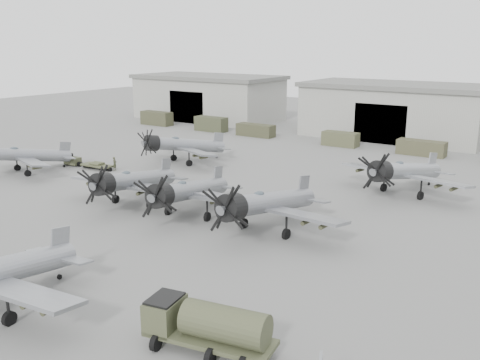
{
  "coord_description": "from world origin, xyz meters",
  "views": [
    {
      "loc": [
        27.8,
        -23.27,
        15.07
      ],
      "look_at": [
        0.46,
        16.82,
        2.5
      ],
      "focal_mm": 40.0,
      "sensor_mm": 36.0,
      "label": 1
    }
  ],
  "objects_px": {
    "fuel_tanker": "(208,324)",
    "aircraft_far_0": "(180,145)",
    "aircraft_mid_1": "(131,181)",
    "aircraft_extra_291": "(186,192)",
    "ground_crew": "(115,164)",
    "aircraft_mid_0": "(20,155)",
    "aircraft_mid_2": "(264,204)",
    "aircraft_far_1": "(402,172)",
    "tug_trailer": "(82,163)"
  },
  "relations": [
    {
      "from": "aircraft_mid_2",
      "to": "aircraft_far_1",
      "type": "xyz_separation_m",
      "value": [
        5.62,
        17.29,
        -0.04
      ]
    },
    {
      "from": "aircraft_mid_2",
      "to": "fuel_tanker",
      "type": "bearing_deg",
      "value": -64.27
    },
    {
      "from": "aircraft_mid_2",
      "to": "aircraft_far_0",
      "type": "relative_size",
      "value": 1.07
    },
    {
      "from": "fuel_tanker",
      "to": "aircraft_far_0",
      "type": "bearing_deg",
      "value": 121.92
    },
    {
      "from": "aircraft_mid_2",
      "to": "fuel_tanker",
      "type": "height_order",
      "value": "aircraft_mid_2"
    },
    {
      "from": "aircraft_far_0",
      "to": "aircraft_mid_2",
      "type": "bearing_deg",
      "value": -15.78
    },
    {
      "from": "aircraft_mid_0",
      "to": "ground_crew",
      "type": "distance_m",
      "value": 10.9
    },
    {
      "from": "aircraft_mid_1",
      "to": "aircraft_extra_291",
      "type": "height_order",
      "value": "same"
    },
    {
      "from": "aircraft_mid_0",
      "to": "aircraft_mid_1",
      "type": "xyz_separation_m",
      "value": [
        20.13,
        -1.9,
        0.2
      ]
    },
    {
      "from": "aircraft_far_0",
      "to": "aircraft_extra_291",
      "type": "bearing_deg",
      "value": -28.39
    },
    {
      "from": "tug_trailer",
      "to": "aircraft_mid_1",
      "type": "bearing_deg",
      "value": -29.58
    },
    {
      "from": "aircraft_far_0",
      "to": "aircraft_far_1",
      "type": "relative_size",
      "value": 0.95
    },
    {
      "from": "aircraft_mid_1",
      "to": "tug_trailer",
      "type": "height_order",
      "value": "aircraft_mid_1"
    },
    {
      "from": "aircraft_mid_1",
      "to": "ground_crew",
      "type": "bearing_deg",
      "value": 134.35
    },
    {
      "from": "aircraft_far_1",
      "to": "aircraft_extra_291",
      "type": "distance_m",
      "value": 22.17
    },
    {
      "from": "aircraft_far_0",
      "to": "fuel_tanker",
      "type": "distance_m",
      "value": 43.17
    },
    {
      "from": "aircraft_mid_2",
      "to": "aircraft_far_1",
      "type": "bearing_deg",
      "value": 75.15
    },
    {
      "from": "aircraft_mid_0",
      "to": "aircraft_far_0",
      "type": "xyz_separation_m",
      "value": [
        11.97,
        14.72,
        0.17
      ]
    },
    {
      "from": "aircraft_far_1",
      "to": "ground_crew",
      "type": "bearing_deg",
      "value": -152.34
    },
    {
      "from": "aircraft_far_0",
      "to": "aircraft_far_1",
      "type": "bearing_deg",
      "value": 22.35
    },
    {
      "from": "aircraft_mid_1",
      "to": "fuel_tanker",
      "type": "bearing_deg",
      "value": -44.77
    },
    {
      "from": "aircraft_mid_0",
      "to": "fuel_tanker",
      "type": "height_order",
      "value": "aircraft_mid_0"
    },
    {
      "from": "aircraft_mid_0",
      "to": "aircraft_mid_2",
      "type": "distance_m",
      "value": 34.43
    },
    {
      "from": "aircraft_mid_0",
      "to": "aircraft_far_0",
      "type": "bearing_deg",
      "value": 66.93
    },
    {
      "from": "tug_trailer",
      "to": "aircraft_far_1",
      "type": "bearing_deg",
      "value": 10.95
    },
    {
      "from": "aircraft_mid_0",
      "to": "aircraft_mid_1",
      "type": "distance_m",
      "value": 20.22
    },
    {
      "from": "aircraft_far_1",
      "to": "aircraft_extra_291",
      "type": "relative_size",
      "value": 1.03
    },
    {
      "from": "fuel_tanker",
      "to": "tug_trailer",
      "type": "bearing_deg",
      "value": 137.77
    },
    {
      "from": "aircraft_far_1",
      "to": "ground_crew",
      "type": "xyz_separation_m",
      "value": [
        -32.03,
        -8.73,
        -1.65
      ]
    },
    {
      "from": "aircraft_extra_291",
      "to": "aircraft_mid_1",
      "type": "bearing_deg",
      "value": 172.75
    },
    {
      "from": "aircraft_mid_2",
      "to": "tug_trailer",
      "type": "height_order",
      "value": "aircraft_mid_2"
    },
    {
      "from": "aircraft_extra_291",
      "to": "fuel_tanker",
      "type": "height_order",
      "value": "aircraft_extra_291"
    },
    {
      "from": "aircraft_mid_0",
      "to": "tug_trailer",
      "type": "distance_m",
      "value": 7.26
    },
    {
      "from": "aircraft_mid_0",
      "to": "aircraft_mid_2",
      "type": "xyz_separation_m",
      "value": [
        34.4,
        -1.27,
        0.32
      ]
    },
    {
      "from": "aircraft_mid_0",
      "to": "ground_crew",
      "type": "xyz_separation_m",
      "value": [
        7.99,
        7.29,
        -1.38
      ]
    },
    {
      "from": "aircraft_far_0",
      "to": "tug_trailer",
      "type": "height_order",
      "value": "aircraft_far_0"
    },
    {
      "from": "aircraft_mid_0",
      "to": "aircraft_mid_2",
      "type": "bearing_deg",
      "value": 13.93
    },
    {
      "from": "aircraft_mid_0",
      "to": "aircraft_far_0",
      "type": "distance_m",
      "value": 18.97
    },
    {
      "from": "aircraft_far_0",
      "to": "aircraft_far_1",
      "type": "height_order",
      "value": "aircraft_far_1"
    },
    {
      "from": "fuel_tanker",
      "to": "tug_trailer",
      "type": "distance_m",
      "value": 44.62
    },
    {
      "from": "aircraft_far_0",
      "to": "ground_crew",
      "type": "height_order",
      "value": "aircraft_far_0"
    },
    {
      "from": "ground_crew",
      "to": "aircraft_mid_1",
      "type": "bearing_deg",
      "value": -141.04
    },
    {
      "from": "ground_crew",
      "to": "aircraft_mid_0",
      "type": "bearing_deg",
      "value": 118.43
    },
    {
      "from": "aircraft_far_0",
      "to": "aircraft_extra_291",
      "type": "xyz_separation_m",
      "value": [
        14.78,
        -16.47,
        0.03
      ]
    },
    {
      "from": "aircraft_mid_1",
      "to": "aircraft_extra_291",
      "type": "bearing_deg",
      "value": -7.25
    },
    {
      "from": "aircraft_mid_2",
      "to": "tug_trailer",
      "type": "bearing_deg",
      "value": 169.47
    },
    {
      "from": "aircraft_extra_291",
      "to": "tug_trailer",
      "type": "relative_size",
      "value": 1.82
    },
    {
      "from": "aircraft_mid_2",
      "to": "aircraft_mid_0",
      "type": "bearing_deg",
      "value": -178.97
    },
    {
      "from": "aircraft_far_0",
      "to": "tug_trailer",
      "type": "bearing_deg",
      "value": -116.84
    },
    {
      "from": "aircraft_mid_1",
      "to": "aircraft_mid_2",
      "type": "bearing_deg",
      "value": -6.04
    }
  ]
}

